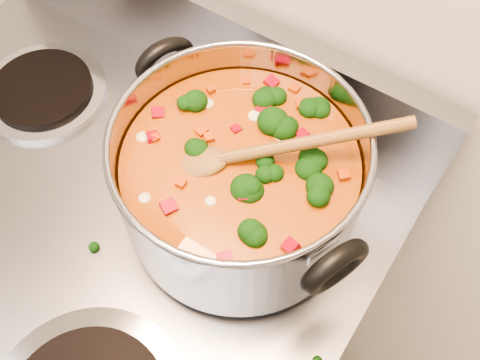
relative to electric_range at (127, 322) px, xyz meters
name	(u,v)px	position (x,y,z in m)	size (l,w,h in m)	color
electric_range	(127,322)	(0.00, 0.00, 0.00)	(0.76, 0.69, 1.08)	gray
stockpot	(240,179)	(0.18, 0.14, 0.54)	(0.35, 0.29, 0.17)	gray
wooden_spoon	(252,153)	(0.19, 0.15, 0.60)	(0.23, 0.18, 0.08)	brown
cooktop_crumbs	(230,221)	(0.18, 0.13, 0.46)	(0.36, 0.33, 0.01)	black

